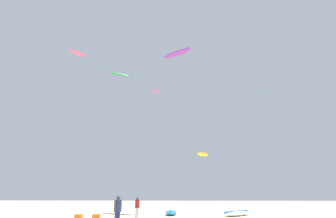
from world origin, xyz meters
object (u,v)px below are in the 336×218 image
(person_midground, at_px, (137,206))
(kite_aloft_3, at_px, (120,74))
(person_foreground, at_px, (118,209))
(kite_aloft_1, at_px, (78,53))
(kite_grounded_near, at_px, (237,213))
(kite_grounded_mid, at_px, (171,212))
(kite_aloft_4, at_px, (203,154))
(cooler_box, at_px, (96,216))
(kite_aloft_0, at_px, (177,53))
(kite_aloft_2, at_px, (156,91))
(gear_bag, at_px, (79,217))

(person_midground, bearing_deg, kite_aloft_3, 139.77)
(person_foreground, bearing_deg, kite_aloft_1, 153.81)
(kite_aloft_1, distance_m, kite_aloft_3, 10.01)
(kite_grounded_near, distance_m, kite_aloft_1, 40.92)
(person_foreground, height_order, kite_aloft_3, kite_aloft_3)
(kite_grounded_mid, height_order, kite_aloft_4, kite_aloft_4)
(kite_grounded_mid, xyz_separation_m, cooler_box, (-5.67, -3.80, -0.04))
(kite_aloft_0, height_order, kite_aloft_1, kite_aloft_1)
(kite_aloft_4, bearing_deg, kite_aloft_3, -153.07)
(person_midground, xyz_separation_m, kite_aloft_3, (-7.47, 20.53, 21.98))
(kite_grounded_mid, xyz_separation_m, kite_aloft_2, (-3.91, 24.76, 22.82))
(kite_aloft_1, distance_m, kite_aloft_4, 31.66)
(kite_grounded_near, relative_size, kite_grounded_mid, 0.95)
(person_midground, xyz_separation_m, gear_bag, (-4.45, 0.01, -0.76))
(kite_grounded_mid, relative_size, kite_aloft_4, 0.85)
(kite_grounded_near, distance_m, kite_aloft_4, 27.01)
(person_foreground, height_order, cooler_box, person_foreground)
(kite_aloft_1, bearing_deg, kite_grounded_mid, -41.93)
(kite_aloft_3, bearing_deg, kite_aloft_4, 26.93)
(cooler_box, xyz_separation_m, kite_aloft_1, (-12.97, 20.55, 27.72))
(kite_grounded_mid, height_order, gear_bag, kite_grounded_mid)
(kite_aloft_2, bearing_deg, person_midground, -87.19)
(kite_grounded_mid, bearing_deg, person_foreground, -106.28)
(kite_grounded_mid, xyz_separation_m, gear_bag, (-6.94, -4.10, -0.04))
(kite_grounded_mid, relative_size, kite_aloft_3, 0.93)
(kite_grounded_mid, height_order, cooler_box, kite_grounded_mid)
(gear_bag, height_order, kite_aloft_0, kite_aloft_0)
(gear_bag, bearing_deg, kite_aloft_2, 84.00)
(kite_grounded_mid, distance_m, kite_aloft_1, 37.34)
(kite_grounded_near, bearing_deg, person_midground, -159.71)
(kite_grounded_mid, height_order, kite_aloft_0, kite_aloft_0)
(person_foreground, distance_m, kite_aloft_3, 34.64)
(gear_bag, distance_m, kite_aloft_1, 36.60)
(kite_grounded_mid, bearing_deg, person_midground, -121.25)
(person_midground, height_order, kite_aloft_2, kite_aloft_2)
(gear_bag, relative_size, kite_aloft_2, 0.25)
(kite_aloft_0, bearing_deg, kite_grounded_near, -54.48)
(cooler_box, bearing_deg, kite_aloft_3, 101.99)
(kite_grounded_mid, bearing_deg, kite_aloft_0, 82.06)
(person_foreground, relative_size, kite_aloft_2, 0.77)
(gear_bag, distance_m, kite_aloft_0, 23.85)
(person_foreground, distance_m, kite_grounded_mid, 9.86)
(kite_grounded_near, xyz_separation_m, kite_aloft_1, (-24.29, 17.84, 27.68))
(kite_aloft_3, bearing_deg, person_foreground, -74.42)
(kite_aloft_1, bearing_deg, kite_aloft_3, -2.09)
(kite_grounded_mid, distance_m, cooler_box, 6.83)
(kite_aloft_2, xyz_separation_m, kite_aloft_4, (9.62, -0.37, -13.88))
(person_midground, height_order, kite_aloft_0, kite_aloft_0)
(kite_aloft_0, xyz_separation_m, kite_aloft_3, (-10.76, 10.72, 2.42))
(person_foreground, xyz_separation_m, kite_aloft_1, (-15.88, 26.17, 26.88))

